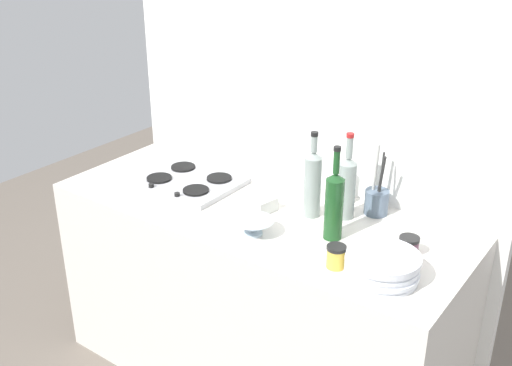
# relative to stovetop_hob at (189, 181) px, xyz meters

# --- Properties ---
(counter_block) EXTENTS (1.80, 0.70, 0.90)m
(counter_block) POSITION_rel_stovetop_hob_xyz_m (0.40, -0.02, -0.46)
(counter_block) COLOR silver
(counter_block) RESTS_ON ground
(backsplash_panel) EXTENTS (1.90, 0.06, 2.13)m
(backsplash_panel) POSITION_rel_stovetop_hob_xyz_m (0.40, 0.36, 0.15)
(backsplash_panel) COLOR white
(backsplash_panel) RESTS_ON ground
(stovetop_hob) EXTENTS (0.44, 0.36, 0.04)m
(stovetop_hob) POSITION_rel_stovetop_hob_xyz_m (0.00, 0.00, 0.00)
(stovetop_hob) COLOR #B2B2B7
(stovetop_hob) RESTS_ON counter_block
(plate_stack) EXTENTS (0.26, 0.26, 0.09)m
(plate_stack) POSITION_rel_stovetop_hob_xyz_m (1.05, -0.20, 0.03)
(plate_stack) COLOR white
(plate_stack) RESTS_ON counter_block
(wine_bottle_leftmost) EXTENTS (0.07, 0.07, 0.36)m
(wine_bottle_leftmost) POSITION_rel_stovetop_hob_xyz_m (0.73, 0.13, 0.13)
(wine_bottle_leftmost) COLOR gray
(wine_bottle_leftmost) RESTS_ON counter_block
(wine_bottle_mid_left) EXTENTS (0.07, 0.07, 0.36)m
(wine_bottle_mid_left) POSITION_rel_stovetop_hob_xyz_m (0.61, 0.07, 0.13)
(wine_bottle_mid_left) COLOR gray
(wine_bottle_mid_left) RESTS_ON counter_block
(wine_bottle_mid_right) EXTENTS (0.07, 0.07, 0.38)m
(wine_bottle_mid_right) POSITION_rel_stovetop_hob_xyz_m (0.78, -0.05, 0.13)
(wine_bottle_mid_right) COLOR #19471E
(wine_bottle_mid_right) RESTS_ON counter_block
(mixing_bowl) EXTENTS (0.16, 0.16, 0.06)m
(mixing_bowl) POSITION_rel_stovetop_hob_xyz_m (0.52, -0.21, 0.02)
(mixing_bowl) COLOR silver
(mixing_bowl) RESTS_ON counter_block
(butter_dish) EXTENTS (0.17, 0.13, 0.06)m
(butter_dish) POSITION_rel_stovetop_hob_xyz_m (0.40, -0.02, 0.02)
(butter_dish) COLOR white
(butter_dish) RESTS_ON counter_block
(utensil_crock) EXTENTS (0.10, 0.10, 0.31)m
(utensil_crock) POSITION_rel_stovetop_hob_xyz_m (0.82, 0.23, 0.05)
(utensil_crock) COLOR slate
(utensil_crock) RESTS_ON counter_block
(condiment_jar_front) EXTENTS (0.08, 0.08, 0.07)m
(condiment_jar_front) POSITION_rel_stovetop_hob_xyz_m (1.07, 0.00, 0.02)
(condiment_jar_front) COLOR #66384C
(condiment_jar_front) RESTS_ON counter_block
(condiment_jar_rear) EXTENTS (0.07, 0.07, 0.08)m
(condiment_jar_rear) POSITION_rel_stovetop_hob_xyz_m (0.89, -0.23, 0.03)
(condiment_jar_rear) COLOR gold
(condiment_jar_rear) RESTS_ON counter_block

